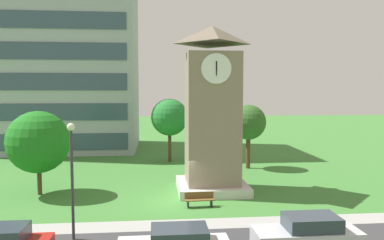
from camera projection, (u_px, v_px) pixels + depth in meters
The scene contains 10 objects.
ground_plane at pixel (177, 203), 23.85m from camera, with size 160.00×160.00×0.00m, color #3D7A33.
kerb_strip at pixel (181, 224), 20.00m from camera, with size 120.00×1.60×0.01m, color #9E9E99.
office_building at pixel (67, 43), 45.31m from camera, with size 16.49×12.25×25.60m.
clock_tower at pixel (212, 118), 26.40m from camera, with size 4.82×4.82×11.51m.
park_bench at pixel (199, 199), 23.03m from camera, with size 1.82×0.59×0.88m.
street_lamp at pixel (72, 167), 17.75m from camera, with size 0.36×0.36×5.57m.
tree_near_tower at pixel (38, 142), 25.49m from camera, with size 4.20×4.20×5.71m.
tree_by_building at pixel (248, 123), 34.17m from camera, with size 3.18×3.18×5.81m.
tree_streetside at pixel (170, 117), 37.34m from camera, with size 3.65×3.65×6.26m.
parked_car_silver at pixel (307, 234), 16.39m from camera, with size 4.57×1.92×1.69m.
Camera 1 is at (-1.25, -23.35, 7.09)m, focal length 35.38 mm.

